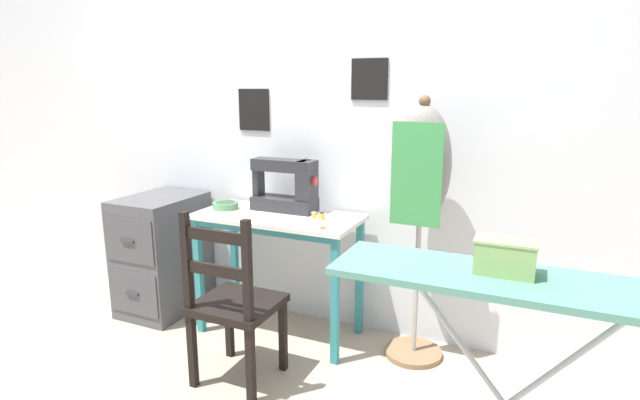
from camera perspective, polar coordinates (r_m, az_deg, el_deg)
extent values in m
plane|color=tan|center=(3.03, -6.79, -16.52)|extent=(14.00, 14.00, 0.00)
cube|color=silver|center=(3.11, -2.36, 9.04)|extent=(10.00, 0.05, 2.55)
cube|color=black|center=(3.23, -7.56, 10.18)|extent=(0.22, 0.01, 0.26)
cube|color=black|center=(2.90, 5.67, 13.58)|extent=(0.21, 0.01, 0.23)
cube|color=silver|center=(2.94, -4.85, -1.92)|extent=(0.97, 0.46, 0.02)
cube|color=teal|center=(2.79, -6.74, -3.47)|extent=(0.89, 0.03, 0.04)
cube|color=teal|center=(3.14, -13.66, -8.43)|extent=(0.04, 0.04, 0.72)
cube|color=teal|center=(2.72, 1.73, -11.52)|extent=(0.04, 0.04, 0.72)
cube|color=teal|center=(3.43, -9.74, -6.41)|extent=(0.04, 0.04, 0.72)
cube|color=teal|center=(3.04, 4.53, -8.79)|extent=(0.04, 0.04, 0.72)
cube|color=#28282D|center=(3.02, -4.08, -0.46)|extent=(0.39, 0.16, 0.08)
cube|color=#28282D|center=(2.92, -1.52, 2.23)|extent=(0.09, 0.14, 0.23)
cube|color=#28282D|center=(2.99, -4.54, 4.01)|extent=(0.35, 0.12, 0.07)
cube|color=#28282D|center=(3.08, -7.04, 2.04)|extent=(0.04, 0.09, 0.16)
cylinder|color=#B22D2D|center=(2.90, -0.57, 2.15)|extent=(0.02, 0.06, 0.06)
cylinder|color=#99999E|center=(2.90, -1.53, 4.72)|extent=(0.01, 0.01, 0.02)
cylinder|color=#56895B|center=(3.11, -10.76, -0.62)|extent=(0.16, 0.16, 0.04)
cylinder|color=#2F4B32|center=(3.11, -10.77, -0.31)|extent=(0.12, 0.12, 0.01)
cube|color=silver|center=(2.61, 1.46, -3.46)|extent=(0.10, 0.03, 0.00)
cube|color=silver|center=(2.60, 1.25, -3.52)|extent=(0.09, 0.06, 0.00)
torus|color=#DB511E|center=(2.64, 0.30, -3.22)|extent=(0.03, 0.03, 0.01)
torus|color=#DB511E|center=(2.65, 0.37, -3.20)|extent=(0.03, 0.03, 0.01)
cylinder|color=yellow|center=(2.84, -0.70, -1.75)|extent=(0.03, 0.03, 0.03)
cylinder|color=beige|center=(2.84, -0.70, -1.44)|extent=(0.03, 0.03, 0.00)
cylinder|color=beige|center=(2.85, -0.70, -2.06)|extent=(0.03, 0.03, 0.00)
cylinder|color=yellow|center=(2.82, 0.19, -1.86)|extent=(0.03, 0.03, 0.04)
cylinder|color=beige|center=(2.81, 0.19, -1.52)|extent=(0.04, 0.04, 0.00)
cylinder|color=beige|center=(2.82, 0.19, -2.20)|extent=(0.04, 0.04, 0.00)
cube|color=black|center=(2.60, -9.41, -11.67)|extent=(0.40, 0.38, 0.04)
cube|color=black|center=(2.90, -10.34, -13.71)|extent=(0.04, 0.04, 0.39)
cube|color=black|center=(2.74, -4.25, -15.22)|extent=(0.04, 0.04, 0.39)
cube|color=black|center=(2.68, -14.38, -16.33)|extent=(0.04, 0.04, 0.39)
cube|color=black|center=(2.50, -7.94, -18.27)|extent=(0.04, 0.04, 0.39)
cube|color=black|center=(2.48, -14.99, -6.70)|extent=(0.04, 0.04, 0.48)
cube|color=black|center=(2.29, -8.31, -8.05)|extent=(0.04, 0.04, 0.48)
cube|color=black|center=(2.34, -11.95, -4.04)|extent=(0.34, 0.02, 0.06)
cube|color=black|center=(2.39, -11.76, -7.90)|extent=(0.34, 0.02, 0.06)
cube|color=#4C4C51|center=(3.51, -17.55, -5.87)|extent=(0.42, 0.56, 0.78)
cube|color=#46464B|center=(3.27, -21.04, -4.37)|extent=(0.38, 0.01, 0.28)
cube|color=#333338|center=(3.26, -21.16, -4.42)|extent=(0.10, 0.01, 0.02)
cube|color=#46464B|center=(3.38, -20.57, -9.94)|extent=(0.38, 0.01, 0.28)
cube|color=#333338|center=(3.38, -20.69, -9.99)|extent=(0.10, 0.01, 0.02)
cylinder|color=#846647|center=(2.99, 10.61, -16.74)|extent=(0.32, 0.32, 0.03)
cylinder|color=#ADA89E|center=(2.80, 10.97, -9.03)|extent=(0.03, 0.03, 0.83)
ellipsoid|color=gray|center=(2.64, 11.56, 3.89)|extent=(0.30, 0.22, 0.62)
sphere|color=brown|center=(2.61, 11.89, 11.00)|extent=(0.06, 0.06, 0.06)
cube|color=#3D934C|center=(2.53, 10.94, 2.84)|extent=(0.26, 0.01, 0.52)
cube|color=#518E7A|center=(1.72, 21.57, -8.72)|extent=(1.18, 0.33, 0.02)
cube|color=#8EB266|center=(1.73, 20.41, -6.20)|extent=(0.19, 0.11, 0.11)
cube|color=#9DC470|center=(1.71, 20.57, -4.36)|extent=(0.20, 0.12, 0.01)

